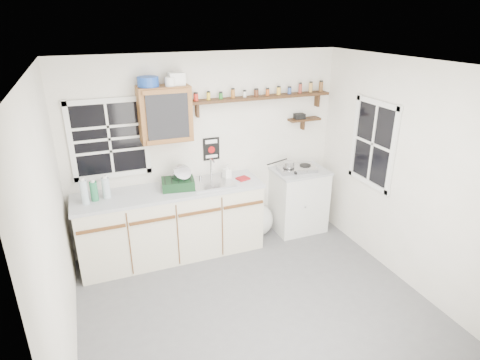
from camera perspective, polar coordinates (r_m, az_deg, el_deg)
name	(u,v)px	position (r m, az deg, el deg)	size (l,w,h in m)	color
room	(256,200)	(3.87, 2.36, -2.79)	(3.64, 3.24, 2.54)	#535356
main_cabinet	(172,222)	(5.18, -9.61, -5.98)	(2.31, 0.63, 0.92)	beige
right_cabinet	(298,200)	(5.80, 8.32, -2.77)	(0.73, 0.57, 0.91)	silver
sink	(211,182)	(5.10, -4.08, -0.32)	(0.52, 0.44, 0.29)	#B0B0B5
upper_cabinet	(165,114)	(4.84, -10.61, 9.23)	(0.60, 0.32, 0.65)	brown
upper_cabinet_clutter	(160,81)	(4.77, -11.28, 13.69)	(0.54, 0.24, 0.14)	#173E9B
spice_shelf	(263,97)	(5.28, 3.25, 11.77)	(1.91, 0.18, 0.35)	black
secondary_shelf	(303,119)	(5.64, 8.91, 8.58)	(0.45, 0.16, 0.24)	black
warning_sign	(211,149)	(5.26, -4.10, 4.44)	(0.22, 0.02, 0.30)	black
window_back	(109,139)	(4.97, -18.09, 5.57)	(0.93, 0.03, 0.98)	black
window_right	(373,144)	(5.15, 18.41, 4.90)	(0.03, 0.78, 1.08)	black
water_bottles	(95,190)	(4.86, -19.91, -1.35)	(0.33, 0.18, 0.31)	#ABBEC8
dish_rack	(179,181)	(4.97, -8.67, -0.13)	(0.43, 0.35, 0.29)	black
soap_bottle	(227,171)	(5.20, -1.87, 1.23)	(0.09, 0.09, 0.20)	silver
rag	(243,179)	(5.21, 0.42, 0.21)	(0.15, 0.13, 0.02)	maroon
hotplate	(297,169)	(5.56, 8.09, 1.59)	(0.54, 0.33, 0.07)	#B0B0B5
saucepan	(288,165)	(5.47, 6.87, 2.18)	(0.32, 0.26, 0.16)	#B0B0B5
trash_bag	(258,220)	(5.72, 2.54, -5.67)	(0.43, 0.39, 0.49)	silver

